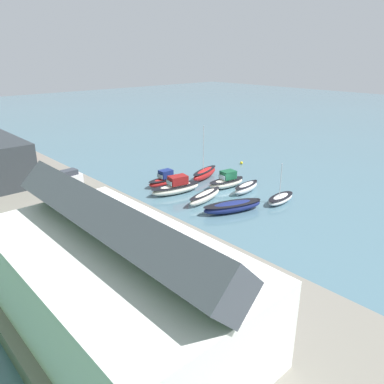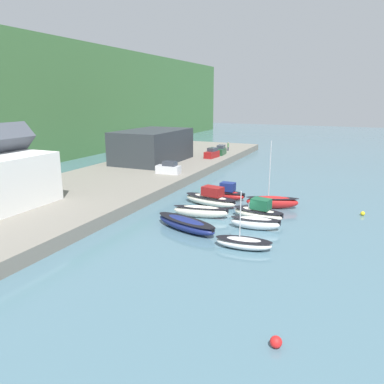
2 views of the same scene
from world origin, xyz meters
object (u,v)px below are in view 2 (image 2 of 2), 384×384
moored_boat_1 (201,211)px  mooring_buoy_1 (363,213)px  moored_boat_0 (186,224)px  parked_car_2 (221,151)px  mooring_buoy_0 (276,342)px  moored_boat_5 (255,223)px  moored_boat_7 (272,202)px  parked_car_1 (212,153)px  moored_boat_4 (244,243)px  moored_boat_3 (226,193)px  person_on_quay (228,146)px  moored_boat_2 (211,199)px  parked_car_0 (169,168)px  moored_boat_6 (259,212)px

moored_boat_1 → mooring_buoy_1: (8.87, -18.30, -0.52)m
moored_boat_0 → parked_car_2: parked_car_2 is taller
parked_car_2 → mooring_buoy_0: (-61.43, -25.46, -2.05)m
moored_boat_5 → mooring_buoy_0: moored_boat_5 is taller
moored_boat_7 → parked_car_1: moored_boat_7 is taller
moored_boat_0 → moored_boat_7: bearing=-9.3°
moored_boat_1 → mooring_buoy_1: bearing=-74.8°
parked_car_1 → mooring_buoy_1: bearing=145.8°
moored_boat_4 → parked_car_1: moored_boat_4 is taller
moored_boat_3 → moored_boat_5: bearing=-144.1°
person_on_quay → mooring_buoy_0: size_ratio=2.92×
moored_boat_5 → person_on_quay: (48.54, 19.57, 1.84)m
moored_boat_2 → moored_boat_4: moored_boat_4 is taller
moored_boat_7 → parked_car_1: size_ratio=2.05×
moored_boat_7 → parked_car_0: (8.44, 19.87, 1.52)m
moored_boat_7 → parked_car_0: moored_boat_7 is taller
parked_car_1 → moored_boat_6: bearing=126.3°
moored_boat_4 → parked_car_2: size_ratio=1.33×
moored_boat_6 → moored_boat_2: bearing=75.3°
moored_boat_6 → person_on_quay: size_ratio=3.10×
person_on_quay → mooring_buoy_1: size_ratio=3.94×
parked_car_2 → moored_boat_0: bearing=99.4°
moored_boat_1 → moored_boat_3: 9.20m
moored_boat_5 → mooring_buoy_1: 15.15m
mooring_buoy_1 → parked_car_1: bearing=49.0°
moored_boat_6 → person_on_quay: bearing=31.9°
moored_boat_0 → moored_boat_3: (14.16, 0.12, 0.17)m
moored_boat_0 → parked_car_0: 24.57m
moored_boat_4 → moored_boat_6: bearing=0.2°
moored_boat_6 → moored_boat_7: moored_boat_7 is taller
parked_car_1 → moored_boat_1: bearing=115.7°
moored_boat_4 → moored_boat_7: moored_boat_7 is taller
moored_boat_6 → moored_boat_0: bearing=146.2°
moored_boat_0 → person_on_quay: bearing=33.5°
parked_car_0 → mooring_buoy_0: size_ratio=5.86×
moored_boat_6 → moored_boat_1: bearing=115.9°
moored_boat_2 → parked_car_2: 36.77m
moored_boat_5 → moored_boat_7: (8.89, 0.05, 0.13)m
person_on_quay → mooring_buoy_0: person_on_quay is taller
parked_car_2 → moored_boat_4: bearing=106.6°
moored_boat_0 → moored_boat_2: bearing=25.7°
moored_boat_1 → moored_boat_3: size_ratio=1.21×
moored_boat_5 → parked_car_0: (17.33, 19.93, 1.66)m
moored_boat_5 → person_on_quay: size_ratio=2.71×
moored_boat_2 → parked_car_2: (35.03, 11.08, 1.44)m
moored_boat_6 → moored_boat_5: bearing=-162.4°
moored_boat_2 → moored_boat_3: bearing=-2.0°
moored_boat_2 → parked_car_1: parked_car_1 is taller
moored_boat_0 → moored_boat_5: moored_boat_5 is taller
moored_boat_1 → parked_car_0: (15.86, 12.70, 1.63)m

